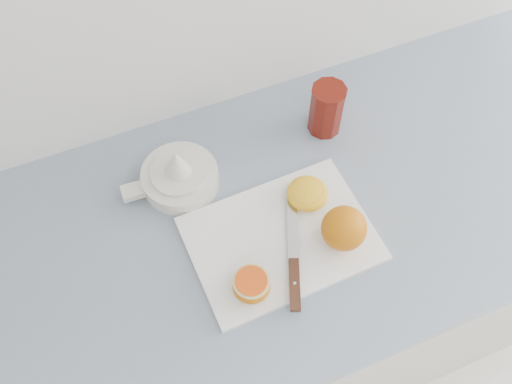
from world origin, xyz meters
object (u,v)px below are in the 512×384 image
counter (304,284)px  citrus_juicer (179,176)px  cutting_board (281,239)px  red_tumbler (326,111)px  half_orange (251,285)px

counter → citrus_juicer: 0.55m
cutting_board → red_tumbler: bearing=47.5°
citrus_juicer → counter: bearing=-29.0°
counter → cutting_board: (-0.11, -0.06, 0.45)m
red_tumbler → citrus_juicer: bearing=-176.9°
cutting_board → half_orange: (-0.09, -0.07, 0.03)m
counter → red_tumbler: size_ratio=20.07×
counter → cutting_board: bearing=-152.4°
counter → half_orange: (-0.20, -0.13, 0.48)m
cutting_board → red_tumbler: red_tumbler is taller
counter → red_tumbler: 0.53m
citrus_juicer → red_tumbler: bearing=3.1°
citrus_juicer → half_orange: bearing=-80.7°
counter → citrus_juicer: citrus_juicer is taller
half_orange → cutting_board: bearing=39.5°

